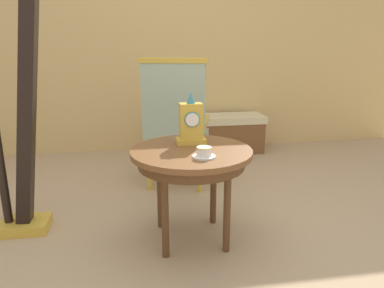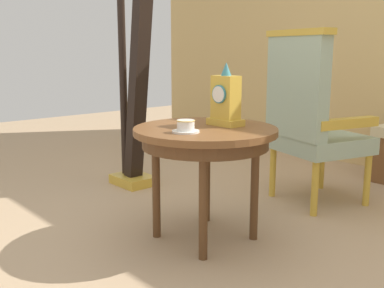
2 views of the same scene
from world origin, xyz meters
name	(u,v)px [view 1 (image 1 of 2)]	position (x,y,z in m)	size (l,w,h in m)	color
ground_plane	(199,240)	(0.00, 0.00, 0.00)	(10.00, 10.00, 0.00)	tan
wall_back	(164,30)	(0.00, 2.25, 1.40)	(6.00, 0.10, 2.80)	tan
side_table	(191,160)	(-0.05, 0.04, 0.54)	(0.76, 0.76, 0.62)	brown
teacup_left	(205,153)	(0.00, -0.14, 0.64)	(0.14, 0.14, 0.06)	white
mantel_clock	(191,123)	(-0.03, 0.17, 0.75)	(0.19, 0.11, 0.34)	gold
armchair	(176,122)	(-0.03, 0.95, 0.59)	(0.66, 0.66, 1.14)	#9EB299
harp	(18,133)	(-1.13, 0.33, 0.69)	(0.40, 0.24, 1.72)	gold
window_bench	(215,134)	(0.56, 1.95, 0.22)	(1.14, 0.40, 0.44)	beige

